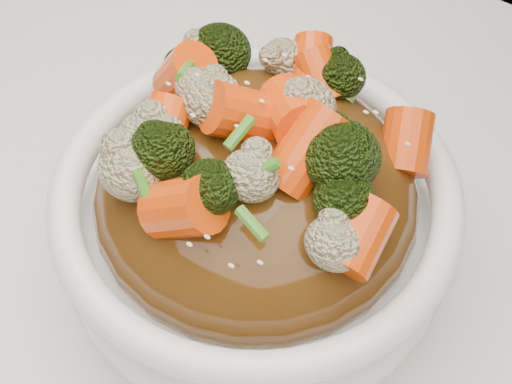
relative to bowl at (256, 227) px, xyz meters
The scene contains 8 objects.
tablecloth 0.08m from the bowl, 131.79° to the right, with size 1.20×0.80×0.04m, color white.
bowl is the anchor object (origin of this frame).
sauce_base 0.03m from the bowl, 153.43° to the right, with size 0.18×0.18×0.10m, color #4C2A0D.
carrots 0.10m from the bowl, 153.43° to the right, with size 0.18×0.18×0.05m, color #F84808, non-canonical shape.
broccoli 0.10m from the bowl, 153.43° to the right, with size 0.18×0.18×0.05m, color black, non-canonical shape.
cauliflower 0.09m from the bowl, 153.43° to the right, with size 0.18×0.18×0.04m, color #CBBA8A, non-canonical shape.
scallions 0.10m from the bowl, behind, with size 0.14×0.14×0.02m, color #407F1D, non-canonical shape.
sesame_seeds 0.10m from the bowl, ahead, with size 0.17×0.17×0.01m, color beige, non-canonical shape.
Camera 1 is at (0.18, -0.16, 1.15)m, focal length 50.00 mm.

